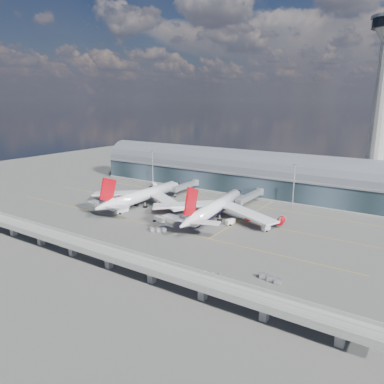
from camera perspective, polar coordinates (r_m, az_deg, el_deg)
The scene contains 20 objects.
ground at distance 191.98m, azimuth -4.86°, elevation -4.15°, with size 500.00×500.00×0.00m, color #474744.
taxi_lines at distance 208.90m, azimuth -1.09°, elevation -2.60°, with size 200.00×80.12×0.01m.
terminal at distance 252.87m, azimuth 6.13°, elevation 2.87°, with size 200.00×30.00×28.00m.
control_tower at distance 227.47m, azimuth 26.71°, elevation 10.52°, with size 19.00×19.00×103.00m.
guideway at distance 153.67m, azimuth -17.85°, elevation -7.36°, with size 220.00×8.50×7.20m.
floodlight_mast_left at distance 260.88m, azimuth -6.04°, elevation 3.72°, with size 3.00×0.70×25.70m.
floodlight_mast_right at distance 212.58m, azimuth 15.24°, elevation 0.99°, with size 3.00×0.70×25.70m.
airliner_left at distance 214.44m, azimuth -7.58°, elevation -0.55°, with size 68.74×72.18×22.03m.
airliner_right at distance 189.74m, azimuth 3.55°, elevation -2.43°, with size 70.12×73.33×23.27m.
jet_bridge_left at distance 243.23m, azimuth -0.79°, elevation 1.02°, with size 4.40×28.00×7.25m.
jet_bridge_right at distance 219.30m, azimuth 8.99°, elevation -0.57°, with size 4.40×32.00×7.25m.
service_truck_0 at distance 204.96m, azimuth -10.68°, elevation -2.70°, with size 3.55×7.79×3.11m.
service_truck_1 at distance 217.92m, azimuth -11.94°, elevation -1.85°, with size 4.72×2.66×2.62m.
service_truck_2 at distance 187.39m, azimuth -4.99°, elevation -4.17°, with size 7.44×4.04×2.59m.
service_truck_3 at distance 184.02m, azimuth 5.86°, elevation -4.53°, with size 3.45×5.81×2.63m.
service_truck_4 at distance 177.86m, azimuth 11.23°, elevation -5.41°, with size 2.87×4.67×2.52m.
service_truck_5 at distance 260.28m, azimuth -5.77°, elevation 1.01°, with size 6.72×6.18×3.20m.
cargo_train_0 at distance 173.86m, azimuth -5.28°, elevation -5.74°, with size 8.73×4.96×1.94m.
cargo_train_1 at distance 130.44m, azimuth 2.72°, elevation -12.64°, with size 11.41×3.73×1.88m.
cargo_train_2 at distance 131.21m, azimuth 11.85°, elevation -12.78°, with size 8.40×3.10×1.84m.
Camera 1 is at (114.34, -142.45, 59.07)m, focal length 35.00 mm.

